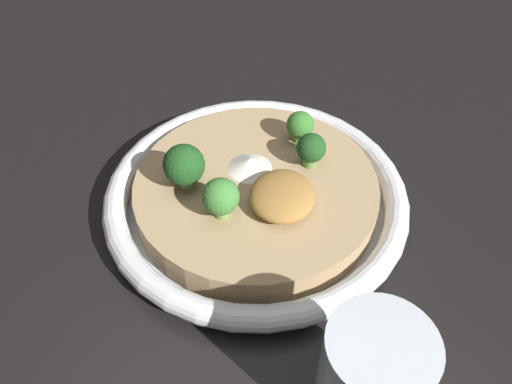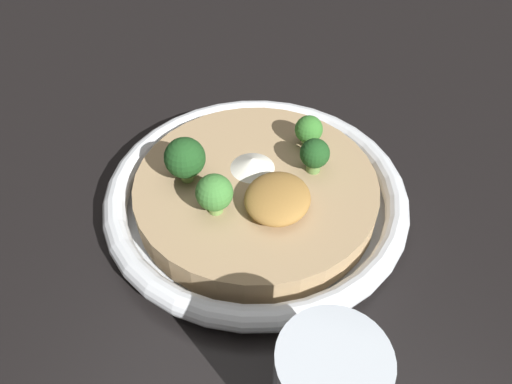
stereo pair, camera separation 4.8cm
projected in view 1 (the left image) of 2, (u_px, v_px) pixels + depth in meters
name	position (u px, v px, depth m)	size (l,w,h in m)	color
ground_plane	(256.00, 207.00, 0.50)	(6.00, 6.00, 0.00)	black
risotto_bowl	(256.00, 195.00, 0.48)	(0.29, 0.29, 0.04)	silver
cheese_sprinkle	(250.00, 164.00, 0.48)	(0.04, 0.04, 0.01)	white
crispy_onion_garnish	(282.00, 196.00, 0.44)	(0.07, 0.06, 0.02)	#A37538
broccoli_right	(221.00, 197.00, 0.43)	(0.03, 0.03, 0.04)	#759E4C
broccoli_left	(300.00, 126.00, 0.50)	(0.03, 0.03, 0.03)	#84A856
broccoli_back	(311.00, 149.00, 0.47)	(0.03, 0.03, 0.04)	#668E47
broccoli_front_right	(184.00, 166.00, 0.45)	(0.04, 0.04, 0.05)	#84A856
drinking_glass	(370.00, 381.00, 0.32)	(0.07, 0.07, 0.10)	silver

